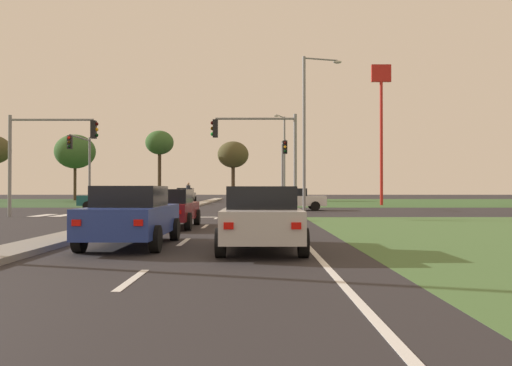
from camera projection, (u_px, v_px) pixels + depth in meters
The scene contains 37 objects.
ground_plane at pixel (173, 211), 34.11m from camera, with size 200.00×200.00×0.00m, color #282628.
grass_verge_far_right at pixel (433, 202), 58.58m from camera, with size 35.00×35.00×0.01m, color #385B2D.
median_island_near at pixel (68, 237), 15.11m from camera, with size 1.20×22.00×0.14m, color gray.
median_island_far at pixel (208, 201), 59.11m from camera, with size 1.20×36.00×0.14m, color #ADA89E.
lane_dash_near at pixel (133, 280), 8.40m from camera, with size 0.14×2.00×0.01m, color silver.
lane_dash_second at pixel (184, 242), 14.40m from camera, with size 0.14×2.00×0.01m, color silver.
lane_dash_third at pixel (206, 226), 20.40m from camera, with size 0.14×2.00×0.01m, color silver.
lane_dash_fourth at pixel (217, 218), 26.40m from camera, with size 0.14×2.00×0.01m, color silver.
lane_dash_fifth at pixel (224, 213), 32.40m from camera, with size 0.14×2.00×0.01m, color silver.
edge_line_right at pixel (300, 236), 16.10m from camera, with size 0.14×24.00×0.01m, color silver.
stop_bar_near at pixel (224, 217), 27.10m from camera, with size 6.40×0.50×0.01m, color silver.
crosswalk_bar_near at pixel (44, 215), 28.91m from camera, with size 0.70×2.80×0.01m, color silver.
crosswalk_bar_second at pixel (64, 215), 28.91m from camera, with size 0.70×2.80×0.01m, color silver.
crosswalk_bar_third at pixel (85, 215), 28.91m from camera, with size 0.70×2.80×0.01m, color silver.
crosswalk_bar_fourth at pixel (105, 215), 28.91m from camera, with size 0.70×2.80×0.01m, color silver.
crosswalk_bar_fifth at pixel (126, 215), 28.91m from camera, with size 0.70×2.80×0.01m, color silver.
crosswalk_bar_sixth at pixel (146, 215), 28.91m from camera, with size 0.70×2.80×0.01m, color silver.
crosswalk_bar_seventh at pixel (167, 215), 28.91m from camera, with size 0.70×2.80×0.01m, color silver.
crosswalk_bar_eighth at pixel (187, 215), 28.91m from camera, with size 0.70×2.80×0.01m, color silver.
car_grey_near at pixel (186, 195), 57.61m from camera, with size 2.09×4.28×1.60m.
car_white_second at pixel (294, 199), 35.87m from camera, with size 4.42×1.95×1.52m.
car_blue_third at pixel (133, 215), 13.39m from camera, with size 1.98×4.52×1.55m.
car_silver_fourth at pixel (262, 218), 12.53m from camera, with size 2.01×4.38×1.54m.
car_teal_fifth at pixel (113, 199), 36.37m from camera, with size 4.36×2.00×1.54m.
car_red_sixth at pixel (174, 197), 49.52m from camera, with size 2.06×4.57×1.47m.
car_maroon_seventh at pixel (169, 208), 19.83m from camera, with size 2.06×4.45×1.46m.
traffic_signal_far_left at pixel (83, 158), 39.06m from camera, with size 0.32×4.70×5.55m.
traffic_signal_near_right at pixel (264, 146), 27.54m from camera, with size 4.60×0.32×5.48m.
traffic_signal_far_right at pixel (284, 161), 39.30m from camera, with size 0.32×3.96×5.26m.
traffic_signal_near_left at pixel (44, 146), 27.56m from camera, with size 4.81×0.32×5.42m.
street_lamp_second at pixel (308, 125), 33.04m from camera, with size 2.61×0.87×9.94m.
street_lamp_third at pixel (284, 154), 55.55m from camera, with size 1.32×2.44×9.27m.
pedestrian_at_median at pixel (189, 191), 42.76m from camera, with size 0.34×0.34×1.88m.
fastfood_pole_sign at pixel (382, 104), 47.78m from camera, with size 1.80×0.40×12.98m.
treeline_second at pixel (76, 152), 67.12m from camera, with size 5.18×5.18×8.54m.
treeline_third at pixel (160, 144), 67.24m from camera, with size 3.65×3.65×9.07m.
treeline_fourth at pixel (234, 155), 66.70m from camera, with size 4.00×4.00×7.63m.
Camera 1 is at (5.51, -4.12, 1.48)m, focal length 36.36 mm.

